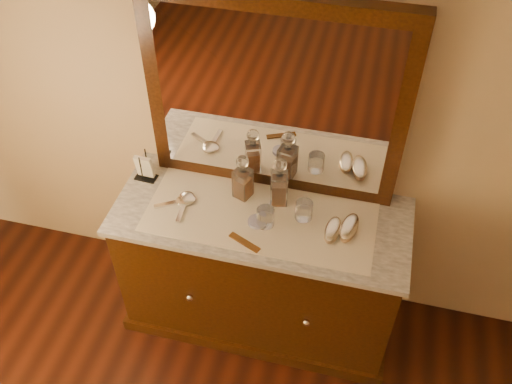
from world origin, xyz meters
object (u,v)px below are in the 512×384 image
mirror_frame (275,100)px  decanter_left (243,181)px  decanter_right (279,185)px  brush_far (349,228)px  hand_mirror_inner (182,201)px  hand_mirror_outer (185,201)px  dresser_cabinet (260,270)px  napkin_rack (145,168)px  comb (244,242)px  brush_near (333,230)px  pin_dish (257,222)px

mirror_frame → decanter_left: bearing=-129.7°
decanter_right → brush_far: decanter_right is taller
mirror_frame → hand_mirror_inner: size_ratio=5.84×
mirror_frame → hand_mirror_outer: (-0.38, -0.26, -0.49)m
dresser_cabinet → decanter_left: decanter_left is taller
mirror_frame → napkin_rack: size_ratio=7.27×
napkin_rack → hand_mirror_outer: 0.29m
comb → decanter_right: (0.09, 0.30, 0.10)m
brush_near → brush_far: bearing=23.2°
hand_mirror_inner → hand_mirror_outer: bearing=4.3°
brush_near → hand_mirror_inner: size_ratio=0.80×
dresser_cabinet → hand_mirror_outer: bearing=-178.0°
decanter_left → dresser_cabinet: bearing=-41.6°
dresser_cabinet → napkin_rack: napkin_rack is taller
hand_mirror_inner → decanter_left: bearing=23.1°
pin_dish → brush_near: size_ratio=0.53×
decanter_right → hand_mirror_inner: 0.48m
decanter_left → hand_mirror_outer: decanter_left is taller
mirror_frame → hand_mirror_inner: bearing=-146.7°
comb → decanter_right: size_ratio=0.60×
brush_far → decanter_left: bearing=168.4°
pin_dish → comb: bearing=-100.7°
decanter_right → hand_mirror_outer: 0.47m
pin_dish → decanter_right: decanter_right is taller
pin_dish → hand_mirror_inner: bearing=173.4°
decanter_left → napkin_rack: bearing=179.5°
pin_dish → napkin_rack: bearing=165.1°
pin_dish → brush_far: bearing=6.9°
hand_mirror_outer → brush_near: bearing=-2.0°
decanter_left → brush_near: decanter_left is taller
brush_far → hand_mirror_inner: (-0.82, -0.01, -0.02)m
napkin_rack → brush_far: bearing=-6.2°
dresser_cabinet → decanter_right: (0.06, 0.11, 0.55)m
brush_near → brush_far: brush_far is taller
napkin_rack → comb: bearing=-26.7°
dresser_cabinet → napkin_rack: 0.82m
brush_near → hand_mirror_outer: size_ratio=0.77×
hand_mirror_outer → decanter_right: bearing=15.2°
dresser_cabinet → mirror_frame: size_ratio=1.17×
brush_near → mirror_frame: bearing=141.1°
decanter_left → hand_mirror_inner: 0.31m
mirror_frame → napkin_rack: bearing=-167.9°
decanter_right → hand_mirror_inner: decanter_right is taller
dresser_cabinet → pin_dish: bearing=-95.3°
dresser_cabinet → decanter_right: size_ratio=5.09×
pin_dish → brush_far: 0.43m
comb → brush_far: (0.45, 0.19, 0.02)m
mirror_frame → decanter_left: 0.44m
brush_far → hand_mirror_outer: size_ratio=0.87×
mirror_frame → brush_far: 0.68m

